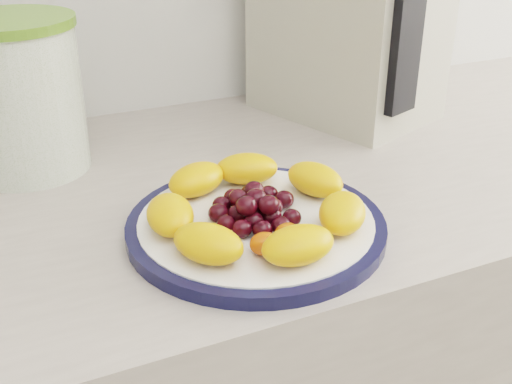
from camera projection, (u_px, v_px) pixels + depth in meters
name	position (u px, v px, depth m)	size (l,w,h in m)	color
plate_rim	(256.00, 226.00, 0.71)	(0.28, 0.28, 0.01)	#101333
plate_face	(256.00, 226.00, 0.70)	(0.26, 0.26, 0.02)	white
canister	(21.00, 101.00, 0.82)	(0.16, 0.16, 0.19)	#3E6017
canister_lid	(7.00, 22.00, 0.77)	(0.16, 0.16, 0.01)	#5A812A
appliance_body	(349.00, 9.00, 0.99)	(0.19, 0.26, 0.33)	#AEA995
appliance_panel	(407.00, 25.00, 0.87)	(0.06, 0.02, 0.25)	black
fruit_plate	(255.00, 206.00, 0.69)	(0.25, 0.24, 0.04)	orange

